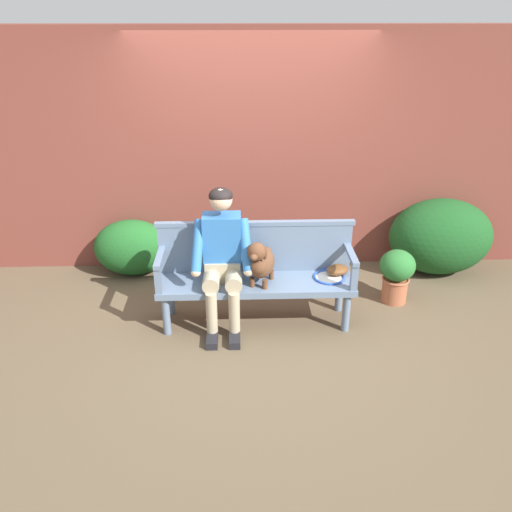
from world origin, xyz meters
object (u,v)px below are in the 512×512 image
Objects in this scene: person_seated at (222,254)px; tennis_racket at (329,276)px; garden_bench at (256,286)px; potted_plant at (397,273)px; dog_on_bench at (261,262)px; baseball_glove at (337,270)px.

person_seated is 1.02m from tennis_racket.
garden_bench is 3.22× the size of potted_plant.
person_seated is at bearing 169.03° from dog_on_bench.
garden_bench is 3.19× the size of tennis_racket.
person_seated is 1.79m from potted_plant.
baseball_glove is at bearing -159.90° from potted_plant.
person_seated is 2.33× the size of tennis_racket.
dog_on_bench is at bearing -163.36° from potted_plant.
dog_on_bench is at bearing -62.87° from garden_bench.
baseball_glove is at bearing 7.39° from garden_bench.
person_seated reaches higher than potted_plant.
garden_bench is at bearing -166.63° from potted_plant.
garden_bench is 1.45m from potted_plant.
person_seated is 2.86× the size of dog_on_bench.
tennis_racket is at bearing 4.60° from garden_bench.
person_seated is 0.35m from dog_on_bench.
dog_on_bench reaches higher than baseball_glove.
potted_plant is (0.64, 0.24, -0.16)m from baseball_glove.
potted_plant reaches higher than baseball_glove.
tennis_racket is 1.01× the size of potted_plant.
dog_on_bench reaches higher than potted_plant.
baseball_glove is (0.73, 0.17, -0.18)m from dog_on_bench.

